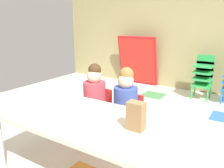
# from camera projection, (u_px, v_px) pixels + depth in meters

# --- Properties ---
(ground_plane) EXTENTS (6.18, 5.14, 0.02)m
(ground_plane) POSITION_uv_depth(u_px,v_px,m) (130.00, 140.00, 2.84)
(ground_plane) COLOR silver
(back_wall) EXTENTS (6.18, 0.10, 2.69)m
(back_wall) POSITION_uv_depth(u_px,v_px,m) (193.00, 23.00, 4.57)
(back_wall) COLOR tan
(back_wall) RESTS_ON ground_plane
(craft_table) EXTENTS (2.09, 0.82, 0.59)m
(craft_table) POSITION_uv_depth(u_px,v_px,m) (105.00, 126.00, 1.92)
(craft_table) COLOR beige
(craft_table) RESTS_ON ground_plane
(seated_child_near_camera) EXTENTS (0.32, 0.31, 0.92)m
(seated_child_near_camera) POSITION_uv_depth(u_px,v_px,m) (95.00, 94.00, 2.74)
(seated_child_near_camera) COLOR red
(seated_child_near_camera) RESTS_ON ground_plane
(seated_child_middle_seat) EXTENTS (0.32, 0.32, 0.92)m
(seated_child_middle_seat) POSITION_uv_depth(u_px,v_px,m) (126.00, 101.00, 2.52)
(seated_child_middle_seat) COLOR red
(seated_child_middle_seat) RESTS_ON ground_plane
(kid_chair_green_stack) EXTENTS (0.32, 0.30, 0.80)m
(kid_chair_green_stack) POSITION_uv_depth(u_px,v_px,m) (203.00, 74.00, 4.23)
(kid_chair_green_stack) COLOR green
(kid_chair_green_stack) RESTS_ON ground_plane
(folded_activity_table) EXTENTS (0.90, 0.29, 1.09)m
(folded_activity_table) POSITION_uv_depth(u_px,v_px,m) (137.00, 61.00, 5.20)
(folded_activity_table) COLOR red
(folded_activity_table) RESTS_ON ground_plane
(paper_bag_brown) EXTENTS (0.13, 0.09, 0.22)m
(paper_bag_brown) POSITION_uv_depth(u_px,v_px,m) (136.00, 116.00, 1.74)
(paper_bag_brown) COLOR #9E754C
(paper_bag_brown) RESTS_ON craft_table
(paper_plate_near_edge) EXTENTS (0.18, 0.18, 0.01)m
(paper_plate_near_edge) POSITION_uv_depth(u_px,v_px,m) (91.00, 117.00, 2.00)
(paper_plate_near_edge) COLOR white
(paper_plate_near_edge) RESTS_ON craft_table
(donut_powdered_on_plate) EXTENTS (0.11, 0.11, 0.03)m
(donut_powdered_on_plate) POSITION_uv_depth(u_px,v_px,m) (91.00, 114.00, 1.99)
(donut_powdered_on_plate) COLOR white
(donut_powdered_on_plate) RESTS_ON craft_table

